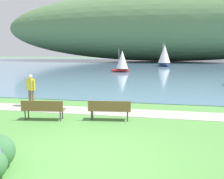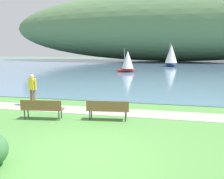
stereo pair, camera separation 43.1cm
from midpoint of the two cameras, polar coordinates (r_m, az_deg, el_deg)
The scene contains 9 objects.
ground_plane at distance 7.05m, azimuth -5.29°, elevation -15.43°, with size 200.00×200.00×0.00m, color #518E42.
bay_water at distance 53.25m, azimuth 10.73°, elevation 5.99°, with size 180.00×80.00×0.04m, color #5B7F9E.
distant_hillside at distance 70.34m, azimuth 14.54°, elevation 14.50°, with size 94.72×28.00×19.27m, color #567A4C.
shoreline_path at distance 11.55m, azimuth 2.33°, elevation -5.45°, with size 60.00×1.50×0.01m, color #A39E93.
park_bench_near_camera at distance 10.09m, azimuth 0.20°, elevation -4.60°, with size 1.84×0.68×0.88m.
park_bench_further_along at distance 10.61m, azimuth -15.36°, elevation -4.25°, with size 1.85×0.70×0.88m.
person_at_shoreline at distance 13.37m, azimuth -17.75°, elevation 0.39°, with size 0.58×0.33×1.71m.
sailboat_nearest_to_shore at distance 45.88m, azimuth 14.29°, elevation 8.01°, with size 3.01×3.89×4.47m.
sailboat_mid_bay at distance 32.86m, azimuth 4.13°, elevation 6.84°, with size 2.84×2.06×3.21m.
Camera 2 is at (2.24, -6.03, 2.95)m, focal length 38.00 mm.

